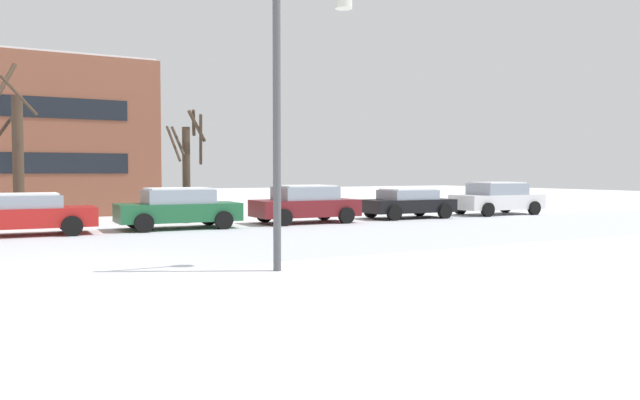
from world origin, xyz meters
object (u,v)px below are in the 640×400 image
street_lamp (291,94)px  parked_car_green (178,208)px  parked_car_maroon (305,204)px  parked_car_black (408,203)px  parked_car_white (497,198)px  parked_car_red (19,214)px

street_lamp → parked_car_green: 10.67m
street_lamp → parked_car_maroon: street_lamp is taller
parked_car_green → parked_car_black: 10.17m
parked_car_green → parked_car_maroon: size_ratio=1.03×
parked_car_black → parked_car_white: 5.09m
parked_car_green → parked_car_maroon: bearing=0.7°
parked_car_red → parked_car_black: size_ratio=1.14×
street_lamp → parked_car_white: (15.83, 10.27, -2.82)m
parked_car_red → parked_car_maroon: (10.16, 0.07, 0.06)m
parked_car_maroon → parked_car_black: size_ratio=1.03×
street_lamp → parked_car_black: street_lamp is taller
street_lamp → parked_car_maroon: (5.66, 10.32, -2.84)m
parked_car_red → parked_car_maroon: bearing=0.4°
parked_car_green → parked_car_maroon: 5.08m
parked_car_green → parked_car_white: parked_car_white is taller
parked_car_red → parked_car_green: parked_car_green is taller
parked_car_red → parked_car_black: parked_car_red is taller
parked_car_white → parked_car_maroon: bearing=179.7°
parked_car_white → street_lamp: bearing=-147.0°
street_lamp → parked_car_black: 15.27m
street_lamp → parked_car_green: street_lamp is taller
parked_car_red → parked_car_maroon: 10.17m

